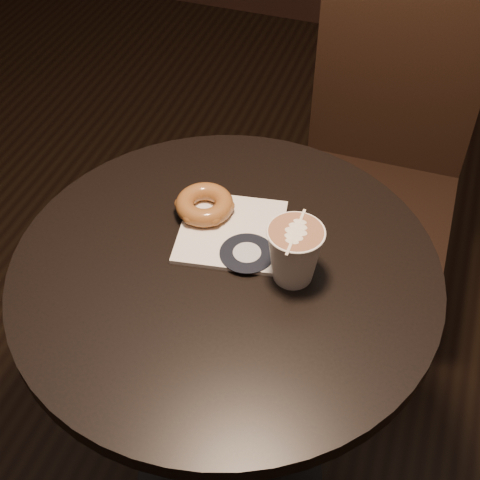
% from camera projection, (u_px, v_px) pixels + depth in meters
% --- Properties ---
extents(cafe_table, '(0.70, 0.70, 0.75)m').
position_uv_depth(cafe_table, '(227.00, 339.00, 1.22)').
color(cafe_table, black).
rests_on(cafe_table, ground).
extents(chair, '(0.39, 0.39, 0.99)m').
position_uv_depth(chair, '(382.00, 150.00, 1.61)').
color(chair, black).
rests_on(chair, ground).
extents(pastry_bag, '(0.20, 0.20, 0.01)m').
position_uv_depth(pastry_bag, '(231.00, 231.00, 1.13)').
color(pastry_bag, white).
rests_on(pastry_bag, cafe_table).
extents(doughnut, '(0.10, 0.10, 0.03)m').
position_uv_depth(doughnut, '(205.00, 204.00, 1.14)').
color(doughnut, brown).
rests_on(doughnut, pastry_bag).
extents(latte_cup, '(0.09, 0.09, 0.10)m').
position_uv_depth(latte_cup, '(294.00, 254.00, 1.03)').
color(latte_cup, white).
rests_on(latte_cup, cafe_table).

